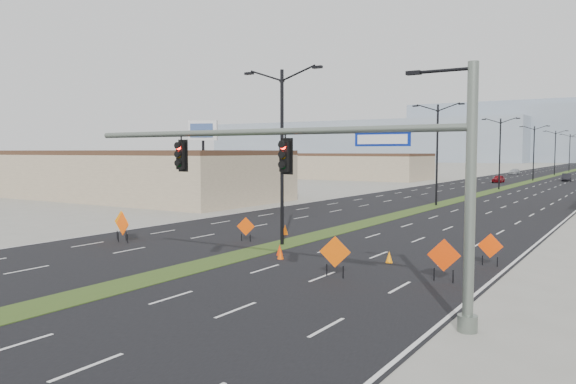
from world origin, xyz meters
The scene contains 28 objects.
ground centered at (0.00, 0.00, 0.00)m, with size 600.00×600.00×0.00m, color gray.
road_surface centered at (0.00, 100.00, 0.00)m, with size 25.00×400.00×0.02m, color black.
median_strip centered at (0.00, 100.00, 0.00)m, with size 2.00×400.00×0.04m, color #344719.
building_sw_near centered at (-35.00, 30.00, 2.50)m, with size 40.00×16.00×5.00m, color tan.
building_sw_far centered at (-32.00, 85.00, 2.25)m, with size 30.00×14.00×4.50m, color tan.
mesa_west centered at (-120.00, 280.00, 11.00)m, with size 180.00×50.00×22.00m, color #8391A3.
mesa_backdrop centered at (-30.00, 320.00, 16.00)m, with size 140.00×50.00×32.00m, color #8391A3.
signal_mast centered at (8.56, 2.00, 4.79)m, with size 16.30×0.60×8.00m.
streetlight_0 centered at (0.00, 12.00, 5.42)m, with size 5.15×0.24×10.02m.
streetlight_1 centered at (0.00, 40.00, 5.42)m, with size 5.15×0.24×10.02m.
streetlight_2 centered at (0.00, 68.00, 5.42)m, with size 5.15×0.24×10.02m.
streetlight_3 centered at (0.00, 96.00, 5.42)m, with size 5.15×0.24×10.02m.
streetlight_4 centered at (0.00, 124.00, 5.42)m, with size 5.15×0.24×10.02m.
streetlight_5 centered at (0.00, 152.00, 5.42)m, with size 5.15×0.24×10.02m.
car_left centered at (-3.98, 86.19, 0.65)m, with size 1.54×3.82×1.30m, color maroon.
car_mid centered at (5.35, 97.77, 0.69)m, with size 1.47×4.22×1.39m, color black.
car_far centered at (-8.69, 125.03, 0.64)m, with size 1.79×4.41×1.28m, color #A6AAAF.
construction_sign_0 centered at (-9.17, 8.20, 1.07)m, with size 1.35×0.21×1.81m.
construction_sign_1 centered at (-8.34, 7.58, 1.08)m, with size 1.34×0.33×1.82m.
construction_sign_2 centered at (-2.53, 11.90, 0.86)m, with size 1.04×0.45×1.47m.
construction_sign_3 centered at (6.49, 6.22, 1.06)m, with size 1.29×0.46×1.80m.
construction_sign_4 centered at (10.65, 7.92, 1.07)m, with size 1.32×0.40×1.81m.
construction_sign_5 centered at (11.50, 12.30, 0.91)m, with size 1.17×0.06×1.55m.
cone_0 centered at (2.28, 8.38, 0.28)m, with size 0.34×0.34×0.56m, color #E94A04.
cone_1 centered at (1.68, 9.21, 0.30)m, with size 0.36×0.36×0.59m, color red.
cone_2 centered at (7.22, 10.43, 0.29)m, with size 0.35×0.35×0.59m, color orange.
cone_3 centered at (-2.00, 15.41, 0.33)m, with size 0.40×0.40×0.67m, color #FF5F05.
pole_sign_west centered at (-15.82, 23.31, 6.55)m, with size 2.61×1.25×8.13m.
Camera 1 is at (17.55, -14.76, 5.39)m, focal length 35.00 mm.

